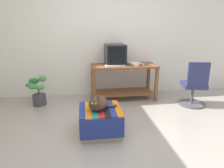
# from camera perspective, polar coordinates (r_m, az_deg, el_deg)

# --- Properties ---
(ground_plane) EXTENTS (14.00, 14.00, 0.00)m
(ground_plane) POSITION_cam_1_polar(r_m,az_deg,el_deg) (2.91, 2.65, -15.15)
(ground_plane) COLOR #9E9389
(back_wall) EXTENTS (8.00, 0.10, 2.60)m
(back_wall) POSITION_cam_1_polar(r_m,az_deg,el_deg) (4.52, -2.08, 13.41)
(back_wall) COLOR silver
(back_wall) RESTS_ON ground_plane
(desk) EXTENTS (1.36, 0.61, 0.74)m
(desk) POSITION_cam_1_polar(r_m,az_deg,el_deg) (4.25, 3.25, 2.35)
(desk) COLOR brown
(desk) RESTS_ON ground_plane
(tv_monitor) EXTENTS (0.41, 0.49, 0.42)m
(tv_monitor) POSITION_cam_1_polar(r_m,az_deg,el_deg) (4.23, 0.92, 8.39)
(tv_monitor) COLOR black
(tv_monitor) RESTS_ON desk
(keyboard) EXTENTS (0.41, 0.19, 0.02)m
(keyboard) POSITION_cam_1_polar(r_m,az_deg,el_deg) (4.03, 0.91, 5.25)
(keyboard) COLOR beige
(keyboard) RESTS_ON desk
(book) EXTENTS (0.27, 0.34, 0.04)m
(book) POSITION_cam_1_polar(r_m,az_deg,el_deg) (4.21, 6.79, 5.69)
(book) COLOR white
(book) RESTS_ON desk
(ottoman_with_blanket) EXTENTS (0.59, 0.62, 0.38)m
(ottoman_with_blanket) POSITION_cam_1_polar(r_m,az_deg,el_deg) (2.97, -3.36, -10.36)
(ottoman_with_blanket) COLOR tan
(ottoman_with_blanket) RESTS_ON ground_plane
(cat) EXTENTS (0.46, 0.41, 0.27)m
(cat) POSITION_cam_1_polar(r_m,az_deg,el_deg) (2.81, -4.03, -5.39)
(cat) COLOR #473323
(cat) RESTS_ON ottoman_with_blanket
(potted_plant) EXTENTS (0.39, 0.34, 0.60)m
(potted_plant) POSITION_cam_1_polar(r_m,az_deg,el_deg) (4.19, -20.28, -2.04)
(potted_plant) COLOR #3D3D42
(potted_plant) RESTS_ON ground_plane
(office_chair) EXTENTS (0.52, 0.52, 0.89)m
(office_chair) POSITION_cam_1_polar(r_m,az_deg,el_deg) (4.18, 22.39, -0.75)
(office_chair) COLOR #4C4C51
(office_chair) RESTS_ON ground_plane
(stapler) EXTENTS (0.09, 0.11, 0.04)m
(stapler) POSITION_cam_1_polar(r_m,az_deg,el_deg) (4.10, 7.87, 5.42)
(stapler) COLOR #A31E1E
(stapler) RESTS_ON desk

